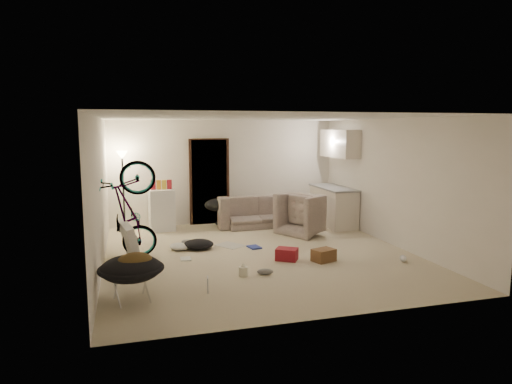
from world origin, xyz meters
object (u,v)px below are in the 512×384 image
object	(u,v)px
floor_lamp	(123,174)
armchair	(309,218)
sofa	(256,214)
juicer	(243,271)
drink_case_a	(324,255)
tv_box	(130,242)
kitchen_counter	(333,207)
mini_fridge	(162,210)
drink_case_b	(287,254)
saucer_chair	(131,274)
bicycle	(130,233)

from	to	relation	value
floor_lamp	armchair	distance (m)	4.28
sofa	juicer	bearing A→B (deg)	70.09
juicer	drink_case_a	bearing A→B (deg)	14.08
floor_lamp	tv_box	size ratio (longest dim) A/B	1.73
kitchen_counter	tv_box	distance (m)	5.08
kitchen_counter	drink_case_a	distance (m)	3.13
sofa	juicer	distance (m)	3.79
mini_fridge	floor_lamp	bearing A→B (deg)	170.21
mini_fridge	juicer	xyz separation A→B (m)	(0.98, -3.68, -0.38)
floor_lamp	drink_case_b	bearing A→B (deg)	-48.83
kitchen_counter	armchair	size ratio (longest dim) A/B	1.48
drink_case_a	drink_case_b	distance (m)	0.65
floor_lamp	drink_case_b	world-z (taller)	floor_lamp
floor_lamp	saucer_chair	world-z (taller)	floor_lamp
sofa	tv_box	bearing A→B (deg)	37.21
bicycle	drink_case_a	world-z (taller)	bicycle
kitchen_counter	drink_case_a	size ratio (longest dim) A/B	3.96
tv_box	juicer	xyz separation A→B (m)	(1.70, -1.28, -0.26)
armchair	drink_case_a	bearing A→B (deg)	135.94
kitchen_counter	tv_box	size ratio (longest dim) A/B	1.44
sofa	mini_fridge	world-z (taller)	mini_fridge
armchair	bicycle	xyz separation A→B (m)	(-3.87, -1.10, 0.14)
kitchen_counter	saucer_chair	distance (m)	6.04
drink_case_a	drink_case_b	xyz separation A→B (m)	(-0.60, 0.24, -0.00)
juicer	bicycle	bearing A→B (deg)	139.82
tv_box	juicer	bearing A→B (deg)	-45.81
sofa	armchair	size ratio (longest dim) A/B	1.87
bicycle	floor_lamp	bearing A→B (deg)	3.01
drink_case_a	armchair	bearing A→B (deg)	54.63
tv_box	kitchen_counter	bearing A→B (deg)	12.49
mini_fridge	saucer_chair	xyz separation A→B (m)	(-0.72, -4.30, -0.10)
tv_box	drink_case_a	distance (m)	3.38
bicycle	tv_box	bearing A→B (deg)	-179.43
bicycle	tv_box	distance (m)	0.21
tv_box	drink_case_b	bearing A→B (deg)	-22.62
bicycle	tv_box	world-z (taller)	bicycle
saucer_chair	drink_case_a	distance (m)	3.42
drink_case_a	kitchen_counter	bearing A→B (deg)	42.43
saucer_chair	juicer	bearing A→B (deg)	19.93
tv_box	drink_case_b	xyz separation A→B (m)	(2.66, -0.65, -0.24)
bicycle	drink_case_a	bearing A→B (deg)	-107.25
armchair	mini_fridge	distance (m)	3.36
floor_lamp	drink_case_a	size ratio (longest dim) A/B	4.78
sofa	saucer_chair	world-z (taller)	saucer_chair
floor_lamp	armchair	bearing A→B (deg)	-17.47
saucer_chair	drink_case_a	xyz separation A→B (m)	(3.26, 1.01, -0.26)
sofa	bicycle	world-z (taller)	bicycle
floor_lamp	juicer	bearing A→B (deg)	-64.53
floor_lamp	bicycle	distance (m)	2.49
kitchen_counter	mini_fridge	bearing A→B (deg)	172.19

